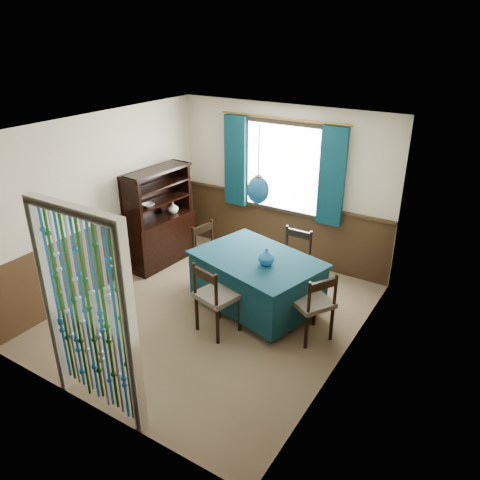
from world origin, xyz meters
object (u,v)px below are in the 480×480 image
Objects in this scene: pendant_lamp at (258,190)px; bowl_shelf at (148,205)px; chair_right at (313,304)px; sideboard at (161,231)px; chair_near at (216,297)px; chair_left at (211,254)px; dining_table at (257,280)px; chair_far at (293,260)px; vase_table at (266,257)px; vase_sideboard at (173,207)px.

pendant_lamp is 5.09× the size of bowl_shelf.
chair_right is 0.58× the size of sideboard.
chair_left is (-0.74, 0.95, -0.01)m from chair_near.
dining_table is 0.73m from chair_far.
chair_far is 2.29m from bowl_shelf.
sideboard is (-2.19, -0.31, 0.07)m from chair_far.
chair_far is 0.95× the size of pendant_lamp.
chair_right is at bearing -6.25° from bowl_shelf.
vase_table is at bearing 91.11° from chair_far.
bowl_shelf is (-1.94, 0.11, -0.62)m from pendant_lamp.
vase_table reaches higher than dining_table.
bowl_shelf is (-1.04, -0.12, 0.60)m from chair_left.
chair_near is at bearing -119.90° from vase_table.
chair_far is 2.16m from vase_sideboard.
bowl_shelf is (-1.78, 0.83, 0.59)m from chair_near.
pendant_lamp is 4.83× the size of vase_table.
chair_left is at bearing -22.62° from vase_sideboard.
chair_near reaches higher than chair_right.
bowl_shelf is (-2.13, 0.21, 0.22)m from vase_table.
pendant_lamp is at bearing 153.74° from vase_table.
dining_table is 9.24× the size of vase_table.
vase_table reaches higher than chair_far.
chair_near is 5.05× the size of bowl_shelf.
sideboard reaches higher than dining_table.
vase_table reaches higher than chair_near.
bowl_shelf reaches higher than chair_right.
pendant_lamp is (0.00, -0.00, 1.26)m from dining_table.
sideboard is at bearing 167.25° from vase_table.
chair_right is at bearing -7.63° from sideboard.
vase_table is 2.15m from bowl_shelf.
chair_far is 0.98× the size of chair_left.
pendant_lamp is 0.86m from vase_table.
chair_left is (-1.09, -0.47, 0.01)m from chair_far.
chair_right is (1.07, 0.51, -0.02)m from chair_near.
chair_left is at bearing -4.53° from sideboard.
vase_table is (2.19, -0.50, 0.32)m from sideboard.
vase_sideboard is (-2.85, 0.87, 0.40)m from chair_right.
chair_far is 1.16m from chair_right.
chair_right is 0.82m from vase_table.
bowl_shelf is (0.06, -0.29, 0.54)m from sideboard.
bowl_shelf is at bearing -90.00° from vase_sideboard.
vase_sideboard reaches higher than chair_left.
pendant_lamp reaches higher than chair_near.
dining_table is 0.48m from vase_table.
vase_table is 2.27m from vase_sideboard.
chair_left is 1.53m from pendant_lamp.
pendant_lamp reaches higher than bowl_shelf.
vase_table reaches higher than chair_right.
chair_right is 4.54× the size of vase_sideboard.
chair_near is 1.04× the size of chair_far.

